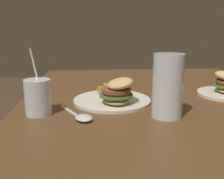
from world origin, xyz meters
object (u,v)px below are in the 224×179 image
(beer_glass, at_px, (168,88))
(juice_glass, at_px, (38,99))
(meal_plate_near, at_px, (115,95))
(spoon, at_px, (83,117))

(beer_glass, bearing_deg, juice_glass, -97.42)
(meal_plate_near, xyz_separation_m, beer_glass, (0.14, 0.14, 0.06))
(beer_glass, bearing_deg, meal_plate_near, -134.98)
(juice_glass, xyz_separation_m, spoon, (0.06, 0.13, -0.04))
(juice_glass, bearing_deg, spoon, 65.43)
(beer_glass, height_order, spoon, beer_glass)
(beer_glass, distance_m, spoon, 0.26)
(meal_plate_near, height_order, spoon, meal_plate_near)
(juice_glass, bearing_deg, beer_glass, 82.58)
(meal_plate_near, relative_size, beer_glass, 1.46)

